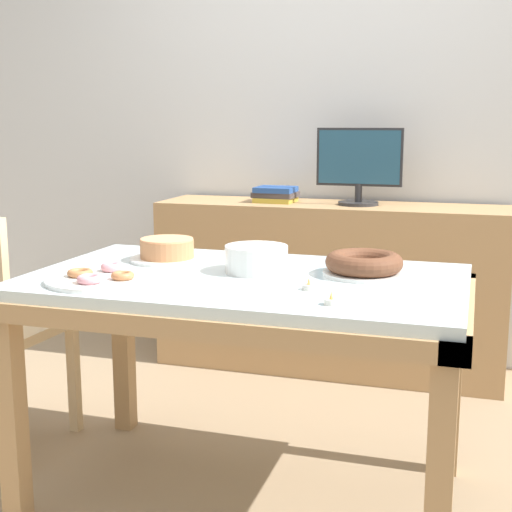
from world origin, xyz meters
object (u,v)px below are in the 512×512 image
Objects in this scene: pastry_platter at (101,278)px; tealight_left_edge at (331,301)px; book_stack at (276,194)px; cake_golden_bundt at (364,264)px; tealight_near_cakes at (240,258)px; computer_monitor at (359,167)px; tealight_near_front at (353,260)px; cake_chocolate_round at (167,251)px; plate_stack at (256,259)px; tealight_centre at (309,287)px.

pastry_platter is 0.75m from tealight_left_edge.
book_stack reaches higher than tealight_left_edge.
tealight_left_edge is (-0.03, -0.41, -0.03)m from cake_golden_bundt.
tealight_near_cakes is (0.19, -1.13, -0.12)m from book_stack.
tealight_near_front is (0.15, -1.04, -0.27)m from computer_monitor.
book_stack is at bearing 110.78° from tealight_left_edge.
cake_chocolate_round is 0.67m from tealight_near_front.
plate_stack is at bearing -56.27° from tealight_near_cakes.
tealight_left_edge is (0.05, -0.62, 0.00)m from tealight_near_front.
book_stack reaches higher than cake_chocolate_round.
cake_golden_bundt reaches higher than tealight_centre.
book_stack is 5.58× the size of tealight_near_cakes.
tealight_left_edge is (0.69, -0.44, -0.03)m from cake_chocolate_round.
computer_monitor is 1.08m from tealight_near_front.
tealight_near_front is (0.64, 0.17, -0.03)m from cake_chocolate_round.
cake_golden_bundt is at bearing 23.73° from pastry_platter.
tealight_centre is at bearing 7.58° from pastry_platter.
book_stack is 0.83× the size of cake_chocolate_round.
cake_chocolate_round is 0.82m from tealight_left_edge.
tealight_near_cakes is at bearing 56.12° from pastry_platter.
plate_stack is at bearing 138.88° from tealight_centre.
cake_chocolate_round is 0.26m from tealight_near_cakes.
computer_monitor reaches higher than tealight_near_front.
computer_monitor is at bearing 96.91° from tealight_left_edge.
book_stack is 1.77m from tealight_left_edge.
cake_golden_bundt is (0.23, -1.24, -0.24)m from computer_monitor.
tealight_near_cakes is (0.31, 0.46, -0.00)m from pastry_platter.
book_stack is 5.58× the size of tealight_near_front.
cake_golden_bundt is 0.84m from pastry_platter.
cake_chocolate_round is at bearing -165.01° from tealight_near_front.
pastry_platter is 8.72× the size of tealight_near_cakes.
plate_stack is 5.25× the size of tealight_centre.
cake_chocolate_round is at bearing 165.90° from plate_stack.
tealight_near_front is at bearing 83.47° from tealight_centre.
computer_monitor is at bearing 84.56° from plate_stack.
tealight_left_edge is (0.10, -0.15, 0.00)m from tealight_centre.
tealight_near_cakes and tealight_centre have the same top height.
computer_monitor is at bearing 93.87° from tealight_centre.
tealight_near_front is at bearing 94.29° from tealight_left_edge.
computer_monitor reaches higher than tealight_left_edge.
tealight_near_front is at bearing 13.03° from tealight_near_cakes.
computer_monitor is at bearing 78.00° from tealight_near_cakes.
tealight_near_cakes is 0.40m from tealight_near_front.
plate_stack reaches higher than pastry_platter.
pastry_platter is 8.72× the size of tealight_left_edge.
tealight_near_front is 1.00× the size of tealight_left_edge.
tealight_near_cakes is (0.25, 0.08, -0.03)m from cake_chocolate_round.
tealight_left_edge is at bearing -47.31° from plate_stack.
pastry_platter is at bearing -98.50° from cake_chocolate_round.
tealight_near_front is at bearing -60.75° from book_stack.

